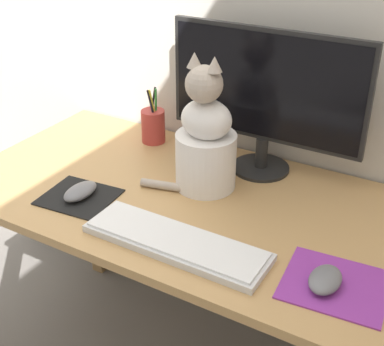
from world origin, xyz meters
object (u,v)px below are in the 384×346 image
object	(u,v)px
monitor	(266,94)
computer_mouse_right	(325,280)
keyboard	(176,242)
cat	(205,140)
pen_cup	(153,125)
computer_mouse_left	(80,191)

from	to	relation	value
monitor	computer_mouse_right	world-z (taller)	monitor
monitor	keyboard	bearing A→B (deg)	-92.52
computer_mouse_right	cat	world-z (taller)	cat
monitor	cat	bearing A→B (deg)	-119.79
pen_cup	keyboard	bearing A→B (deg)	-51.15
computer_mouse_right	computer_mouse_left	bearing A→B (deg)	178.24
monitor	keyboard	distance (m)	0.50
computer_mouse_right	cat	bearing A→B (deg)	150.07
keyboard	pen_cup	world-z (taller)	pen_cup
keyboard	cat	xyz separation A→B (m)	(-0.08, 0.28, 0.13)
monitor	cat	distance (m)	0.22
keyboard	computer_mouse_right	world-z (taller)	computer_mouse_right
computer_mouse_left	cat	xyz separation A→B (m)	(0.26, 0.22, 0.12)
cat	computer_mouse_right	bearing A→B (deg)	-23.59
computer_mouse_left	cat	distance (m)	0.36
computer_mouse_left	cat	bearing A→B (deg)	40.68
computer_mouse_right	cat	xyz separation A→B (m)	(-0.43, 0.24, 0.12)
monitor	computer_mouse_right	bearing A→B (deg)	-51.49
computer_mouse_left	computer_mouse_right	xyz separation A→B (m)	(0.69, -0.02, 0.00)
monitor	pen_cup	bearing A→B (deg)	179.68
keyboard	computer_mouse_right	size ratio (longest dim) A/B	4.47
cat	pen_cup	bearing A→B (deg)	155.50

